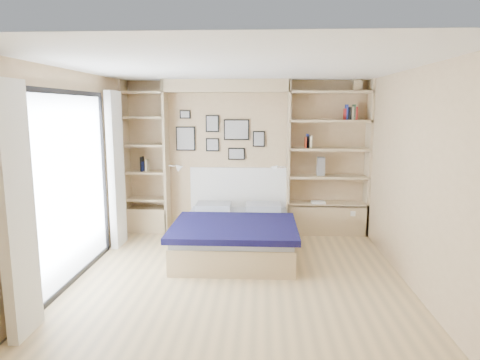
{
  "coord_description": "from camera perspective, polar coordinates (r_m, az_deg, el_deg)",
  "views": [
    {
      "loc": [
        0.28,
        -4.85,
        2.05
      ],
      "look_at": [
        -0.02,
        0.9,
        1.08
      ],
      "focal_mm": 32.0,
      "sensor_mm": 36.0,
      "label": 1
    }
  ],
  "objects": [
    {
      "name": "ground",
      "position": [
        5.27,
        -0.26,
        -13.31
      ],
      "size": [
        4.5,
        4.5,
        0.0
      ],
      "primitive_type": "plane",
      "color": "tan",
      "rests_on": "ground"
    },
    {
      "name": "room_shell",
      "position": [
        6.48,
        -2.92,
        0.91
      ],
      "size": [
        4.5,
        4.5,
        4.5
      ],
      "color": "tan",
      "rests_on": "ground"
    },
    {
      "name": "bed",
      "position": [
        6.18,
        -0.57,
        -7.17
      ],
      "size": [
        1.67,
        2.22,
        1.07
      ],
      "color": "tan",
      "rests_on": "ground"
    },
    {
      "name": "photo_gallery",
      "position": [
        7.13,
        -2.91,
        5.95
      ],
      "size": [
        1.48,
        0.02,
        0.82
      ],
      "color": "black",
      "rests_on": "ground"
    },
    {
      "name": "reading_lamps",
      "position": [
        6.94,
        -1.81,
        1.69
      ],
      "size": [
        1.92,
        0.12,
        0.15
      ],
      "color": "silver",
      "rests_on": "ground"
    },
    {
      "name": "shelf_decor",
      "position": [
        6.98,
        9.88,
        6.55
      ],
      "size": [
        3.58,
        0.23,
        2.03
      ],
      "color": "#AB2F1A",
      "rests_on": "ground"
    },
    {
      "name": "deck_chair",
      "position": [
        6.9,
        -22.7,
        -4.93
      ],
      "size": [
        0.58,
        0.9,
        0.86
      ],
      "rotation": [
        0.0,
        0.0,
        -0.09
      ],
      "color": "tan",
      "rests_on": "ground"
    }
  ]
}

